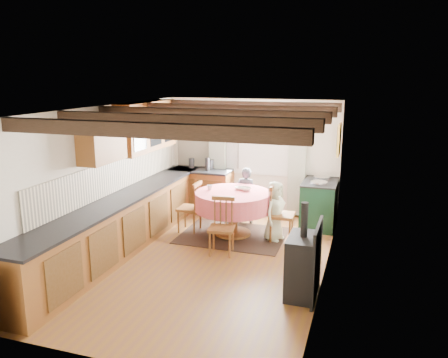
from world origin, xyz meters
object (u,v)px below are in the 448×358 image
(dining_table, at_px, (233,214))
(chair_near, at_px, (221,227))
(chair_left, at_px, (189,206))
(child_far, at_px, (246,195))
(cup, at_px, (210,187))
(aga_range, at_px, (319,203))
(child_right, at_px, (275,211))
(cast_iron_stove, at_px, (303,250))
(chair_right, at_px, (282,213))

(dining_table, distance_m, chair_near, 0.87)
(chair_left, bearing_deg, child_far, 132.57)
(chair_near, height_order, child_far, child_far)
(chair_near, xyz_separation_m, cup, (-0.52, 0.89, 0.40))
(dining_table, relative_size, cup, 14.17)
(chair_left, bearing_deg, aga_range, 114.27)
(chair_left, bearing_deg, child_right, 90.97)
(aga_range, height_order, child_far, child_far)
(child_far, xyz_separation_m, cup, (-0.48, -0.79, 0.31))
(aga_range, bearing_deg, chair_near, -125.50)
(chair_near, distance_m, cast_iron_stove, 1.80)
(dining_table, relative_size, child_far, 1.22)
(child_right, bearing_deg, cup, 107.01)
(dining_table, relative_size, chair_right, 1.35)
(dining_table, relative_size, cast_iron_stove, 1.06)
(child_far, bearing_deg, cup, 60.37)
(cast_iron_stove, xyz_separation_m, child_far, (-1.51, 2.70, -0.09))
(dining_table, height_order, chair_right, chair_right)
(chair_right, xyz_separation_m, child_right, (-0.13, -0.01, 0.03))
(child_right, xyz_separation_m, cup, (-1.21, -0.01, 0.33))
(cup, bearing_deg, chair_left, -176.75)
(chair_right, relative_size, aga_range, 1.03)
(dining_table, distance_m, chair_left, 0.86)
(aga_range, distance_m, child_far, 1.42)
(chair_near, xyz_separation_m, child_right, (0.69, 0.90, 0.07))
(cast_iron_stove, relative_size, cup, 13.37)
(chair_right, xyz_separation_m, aga_range, (0.53, 1.00, -0.05))
(chair_near, relative_size, child_right, 0.88)
(dining_table, distance_m, cup, 0.65)
(chair_near, bearing_deg, aga_range, 47.06)
(chair_left, distance_m, chair_right, 1.75)
(cup, bearing_deg, cast_iron_stove, -43.85)
(chair_left, relative_size, child_right, 0.89)
(chair_near, bearing_deg, chair_right, 40.25)
(chair_near, relative_size, cup, 9.73)
(chair_left, bearing_deg, cast_iron_stove, 51.49)
(dining_table, height_order, cup, cup)
(dining_table, relative_size, chair_left, 1.43)
(child_far, bearing_deg, child_right, 135.04)
(aga_range, height_order, cup, cup)
(child_right, bearing_deg, chair_left, 107.70)
(chair_right, relative_size, child_right, 0.95)
(chair_near, relative_size, chair_left, 0.98)
(dining_table, bearing_deg, chair_right, 2.54)
(chair_left, bearing_deg, dining_table, 89.78)
(aga_range, relative_size, child_right, 0.93)
(child_right, bearing_deg, cast_iron_stove, -141.49)
(chair_right, height_order, cast_iron_stove, cast_iron_stove)
(chair_left, height_order, child_right, child_right)
(chair_right, relative_size, child_far, 0.91)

